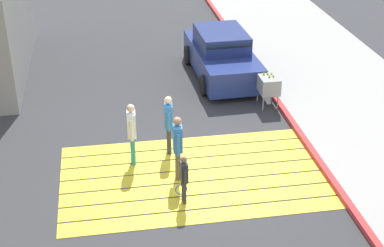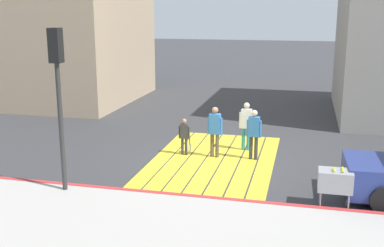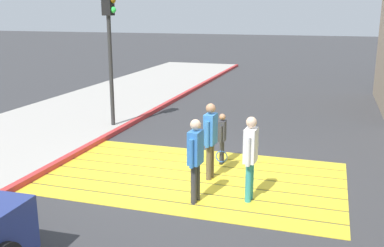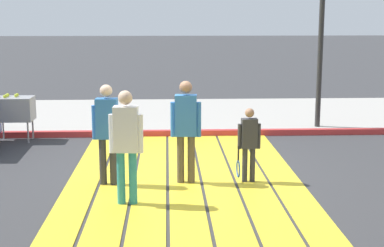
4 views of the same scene
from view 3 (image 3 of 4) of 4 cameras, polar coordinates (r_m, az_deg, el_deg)
name	(u,v)px [view 3 (image 3 of 4)]	position (r m, az deg, el deg)	size (l,w,h in m)	color
ground_plane	(193,177)	(9.76, 0.19, -6.91)	(120.00, 120.00, 0.00)	#38383A
crosswalk_stripes	(193,177)	(9.76, 0.19, -6.87)	(6.40, 3.80, 0.01)	yellow
curb_painted	(64,160)	(11.09, -16.10, -4.49)	(0.16, 40.00, 0.13)	#BC3333
traffic_light_corner	(110,28)	(13.46, -10.55, 11.96)	(0.39, 0.28, 4.24)	#2D2D2D
pedestrian_adult_lead	(195,155)	(8.23, 0.45, -4.04)	(0.24, 0.48, 1.62)	#333338
pedestrian_adult_trailing	(250,153)	(8.35, 7.53, -3.75)	(0.23, 0.48, 1.65)	teal
pedestrian_adult_side	(210,136)	(9.38, 2.38, -1.58)	(0.23, 0.49, 1.66)	brown
pedestrian_child_with_racket	(222,136)	(10.39, 3.89, -1.65)	(0.28, 0.38, 1.22)	#333338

